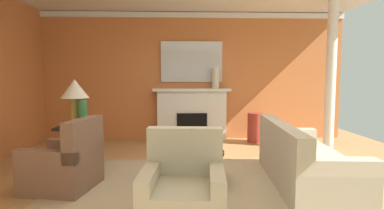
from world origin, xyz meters
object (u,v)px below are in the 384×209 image
Objects in this scene: table_lamp at (75,93)px; vase_mantel_right at (216,78)px; mantel_mirror at (192,62)px; side_table at (77,144)px; vase_tall_corner at (255,128)px; vase_on_side_table at (83,114)px; armchair_near_window at (65,166)px; armchair_facing_fireplace at (183,196)px; fireplace at (192,116)px; sofa at (302,163)px; coffee_table at (189,159)px.

vase_mantel_right is (2.50, 2.12, 0.23)m from table_lamp.
mantel_mirror is 2.06× the size of side_table.
mantel_mirror is at bearing 49.49° from table_lamp.
vase_tall_corner is at bearing -15.84° from vase_mantel_right.
side_table is at bearing 141.34° from vase_on_side_table.
vase_on_side_table is at bearing -38.66° from table_lamp.
armchair_near_window and armchair_facing_fireplace have the same top height.
vase_mantel_right is at bearing -5.15° from fireplace.
side_table is 0.82m from table_lamp.
vase_tall_corner is (0.01, 2.74, 0.04)m from sofa.
armchair_facing_fireplace is 4.35m from vase_mantel_right.
side_table is 1.04× the size of vase_tall_corner.
armchair_near_window is (-1.79, -3.22, -1.53)m from mantel_mirror.
vase_mantel_right is (0.79, 4.12, 1.15)m from armchair_facing_fireplace.
table_lamp is at bearing -139.78° from vase_mantel_right.
sofa is at bearing -13.12° from vase_on_side_table.
vase_on_side_table is (-0.01, 0.81, 0.61)m from armchair_near_window.
mantel_mirror is at bearing 163.64° from vase_tall_corner.
armchair_near_window reaches higher than side_table.
sofa is 4.54× the size of vase_mantel_right.
table_lamp reaches higher than sofa.
side_table is at bearing -130.51° from mantel_mirror.
vase_on_side_table is (-1.80, -2.41, -0.93)m from mantel_mirror.
armchair_facing_fireplace is (-0.24, -4.17, -0.27)m from fireplace.
sofa is (1.42, -3.16, -1.54)m from mantel_mirror.
coffee_table is 2.35× the size of vase_on_side_table.
fireplace is 3.59m from armchair_near_window.
armchair_near_window is 1.32m from table_lamp.
vase_mantel_right is (0.55, -0.17, -0.38)m from mantel_mirror.
sofa reaches higher than side_table.
vase_on_side_table is at bearing 159.57° from coffee_table.
mantel_mirror reaches higher than table_lamp.
armchair_facing_fireplace is 0.95× the size of coffee_table.
armchair_near_window reaches higher than sofa.
side_table is at bearing 157.80° from coffee_table.
vase_mantel_right is at bearing 52.47° from armchair_near_window.
side_table is (-1.72, 2.00, 0.09)m from armchair_facing_fireplace.
fireplace is at bearing -90.00° from mantel_mirror.
sofa is 3.37m from vase_on_side_table.
vase_mantel_right is at bearing 76.18° from coffee_table.
mantel_mirror is at bearing 60.89° from armchair_near_window.
fireplace reaches higher than vase_on_side_table.
armchair_near_window is 4.27m from vase_tall_corner.
vase_mantel_right is (2.50, 2.12, 1.06)m from side_table.
vase_tall_corner is 3.84m from vase_on_side_table.
mantel_mirror reaches higher than fireplace.
vase_mantel_right reaches higher than vase_tall_corner.
vase_mantel_right reaches higher than vase_on_side_table.
mantel_mirror is 3.02× the size of vase_mantel_right.
mantel_mirror is 3.38× the size of vase_on_side_table.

